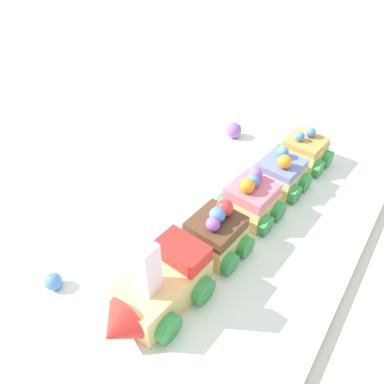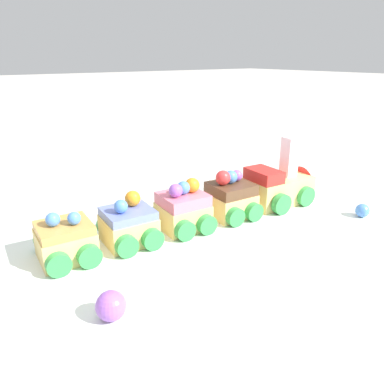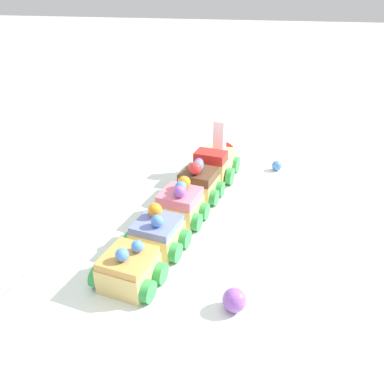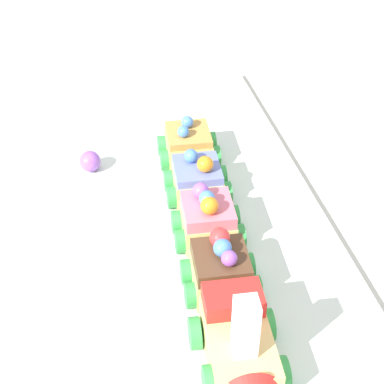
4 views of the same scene
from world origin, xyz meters
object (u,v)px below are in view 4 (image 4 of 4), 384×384
(cake_car_chocolate, at_px, (221,271))
(gumball_purple, at_px, (90,161))
(cake_car_blueberry, at_px, (197,181))
(cake_car_caramel, at_px, (188,146))
(cake_train_locomotive, at_px, (241,353))
(cake_car_strawberry, at_px, (208,221))

(cake_car_chocolate, height_order, gumball_purple, cake_car_chocolate)
(cake_car_blueberry, distance_m, cake_car_caramel, 0.08)
(cake_train_locomotive, distance_m, cake_car_caramel, 0.35)
(cake_train_locomotive, relative_size, gumball_purple, 4.80)
(cake_train_locomotive, relative_size, cake_car_caramel, 1.61)
(gumball_purple, bearing_deg, cake_car_strawberry, 36.05)
(cake_car_strawberry, bearing_deg, cake_car_caramel, 179.97)
(cake_train_locomotive, bearing_deg, cake_car_caramel, -179.98)
(cake_car_blueberry, bearing_deg, cake_car_caramel, -179.78)
(cake_car_strawberry, relative_size, cake_car_caramel, 1.00)
(cake_car_blueberry, bearing_deg, gumball_purple, -118.90)
(cake_train_locomotive, height_order, cake_car_strawberry, cake_train_locomotive)
(cake_car_chocolate, distance_m, cake_car_caramel, 0.24)
(cake_car_strawberry, xyz_separation_m, cake_car_caramel, (-0.16, 0.01, -0.00))
(cake_car_strawberry, xyz_separation_m, gumball_purple, (-0.16, -0.12, -0.01))
(cake_car_chocolate, xyz_separation_m, cake_car_blueberry, (-0.16, 0.01, -0.00))
(cake_car_chocolate, bearing_deg, cake_car_caramel, -179.92)
(cake_car_blueberry, distance_m, gumball_purple, 0.15)
(cake_train_locomotive, distance_m, cake_car_blueberry, 0.27)
(cake_car_chocolate, bearing_deg, gumball_purple, -150.61)
(cake_car_caramel, xyz_separation_m, gumball_purple, (-0.00, -0.13, -0.01))
(cake_train_locomotive, xyz_separation_m, gumball_purple, (-0.35, -0.10, -0.01))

